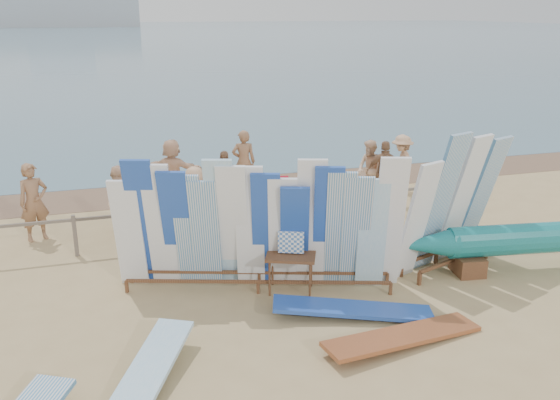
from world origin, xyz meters
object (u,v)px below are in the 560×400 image
object	(u,v)px
beachgoer_extra_0	(401,164)
beachgoer_10	(385,172)
beach_chair_left	(184,221)
beachgoer_8	(370,170)
beachgoer_4	(224,181)
beach_chair_right	(180,225)
flat_board_b	(144,393)
flat_board_d	(353,316)
beachgoer_5	(173,170)
flat_board_c	(403,342)
beachgoer_1	(34,202)
beachgoer_6	(196,201)
side_surfboard_rack	(451,207)
vendor_table	(291,272)
stroller	(282,202)
outrigger_canoe	(559,239)
main_surfboard_rack	(258,230)
beachgoer_7	(244,162)
beachgoer_2	(121,200)

from	to	relation	value
beachgoer_extra_0	beachgoer_10	bearing A→B (deg)	-38.49
beach_chair_left	beachgoer_8	distance (m)	5.38
beachgoer_4	beach_chair_right	bearing A→B (deg)	-124.58
flat_board_b	beach_chair_left	xyz separation A→B (m)	(1.35, 5.97, 0.26)
flat_board_d	beachgoer_5	size ratio (longest dim) A/B	1.59
flat_board_c	beach_chair_left	world-z (taller)	beach_chair_left
beachgoer_1	beachgoer_5	bearing A→B (deg)	8.44
beachgoer_extra_0	beachgoer_10	world-z (taller)	beachgoer_10
flat_board_d	beach_chair_right	bearing A→B (deg)	43.91
beachgoer_1	beachgoer_6	bearing A→B (deg)	-33.15
side_surfboard_rack	beachgoer_extra_0	size ratio (longest dim) A/B	1.71
beachgoer_1	beachgoer_10	distance (m)	8.67
vendor_table	beachgoer_4	xyz separation A→B (m)	(-0.25, 4.88, 0.40)
beachgoer_5	flat_board_b	bearing A→B (deg)	111.18
flat_board_b	stroller	world-z (taller)	stroller
side_surfboard_rack	beachgoer_4	bearing A→B (deg)	106.67
beach_chair_right	beach_chair_left	bearing A→B (deg)	24.41
flat_board_d	beachgoer_6	world-z (taller)	beachgoer_6
stroller	outrigger_canoe	bearing A→B (deg)	-39.67
outrigger_canoe	stroller	bearing A→B (deg)	142.91
stroller	beachgoer_1	world-z (taller)	beachgoer_1
beachgoer_4	flat_board_b	bearing A→B (deg)	-101.65
side_surfboard_rack	flat_board_c	distance (m)	3.42
beachgoer_4	beachgoer_5	bearing A→B (deg)	142.33
outrigger_canoe	beachgoer_5	size ratio (longest dim) A/B	4.05
side_surfboard_rack	stroller	xyz separation A→B (m)	(-2.30, 3.77, -0.88)
beach_chair_right	beachgoer_10	bearing A→B (deg)	-23.99
beach_chair_right	main_surfboard_rack	bearing A→B (deg)	-104.86
side_surfboard_rack	beach_chair_left	xyz separation A→B (m)	(-4.77, 3.49, -1.02)
beach_chair_left	beachgoer_extra_0	size ratio (longest dim) A/B	0.55
beachgoer_4	flat_board_c	bearing A→B (deg)	-70.89
beachgoer_1	beachgoer_7	bearing A→B (deg)	-0.76
flat_board_b	beachgoer_2	distance (m)	6.36
beachgoer_7	beachgoer_10	xyz separation A→B (m)	(3.40, -1.87, -0.06)
outrigger_canoe	beachgoer_6	distance (m)	7.70
flat_board_d	beachgoer_10	world-z (taller)	beachgoer_10
beachgoer_1	beachgoer_extra_0	bearing A→B (deg)	-17.37
side_surfboard_rack	beach_chair_right	size ratio (longest dim) A/B	3.34
outrigger_canoe	beachgoer_1	distance (m)	11.08
beachgoer_2	side_surfboard_rack	bearing A→B (deg)	-130.90
outrigger_canoe	flat_board_d	xyz separation A→B (m)	(-4.68, -0.68, -0.62)
flat_board_d	outrigger_canoe	bearing A→B (deg)	-64.55
vendor_table	beachgoer_7	distance (m)	6.26
flat_board_d	beachgoer_6	bearing A→B (deg)	39.73
beachgoer_8	beachgoer_6	size ratio (longest dim) A/B	1.01
outrigger_canoe	beachgoer_8	bearing A→B (deg)	115.20
beach_chair_left	flat_board_b	bearing A→B (deg)	-109.60
beachgoer_8	beachgoer_2	world-z (taller)	beachgoer_2
outrigger_canoe	main_surfboard_rack	bearing A→B (deg)	-179.46
beachgoer_5	beachgoer_4	distance (m)	1.66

